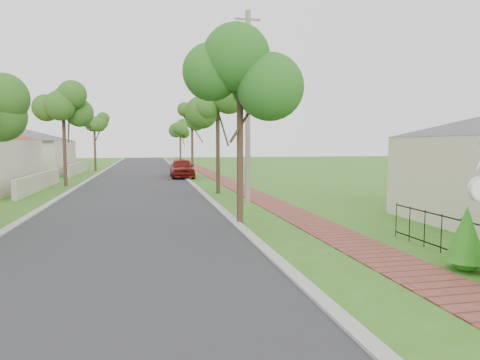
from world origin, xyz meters
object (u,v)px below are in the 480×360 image
object	(u,v)px
near_tree	(240,79)
parked_car_white	(180,168)
parked_car_red	(182,168)
utility_pole	(248,107)

from	to	relation	value
near_tree	parked_car_white	bearing A→B (deg)	90.99
parked_car_red	utility_pole	world-z (taller)	utility_pole
parked_car_white	utility_pole	bearing A→B (deg)	-83.56
parked_car_white	near_tree	size ratio (longest dim) A/B	0.64
parked_car_red	parked_car_white	distance (m)	2.84
near_tree	utility_pole	xyz separation A→B (m)	(1.50, 5.25, -0.45)
parked_car_red	utility_pole	xyz separation A→B (m)	(1.90, -15.17, 3.68)
parked_car_white	near_tree	world-z (taller)	near_tree
parked_car_red	utility_pole	size ratio (longest dim) A/B	0.52
parked_car_white	near_tree	distance (m)	23.65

